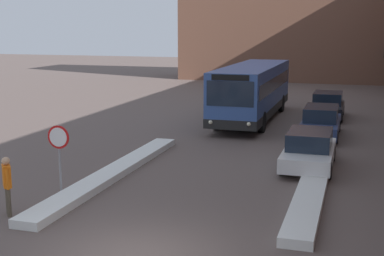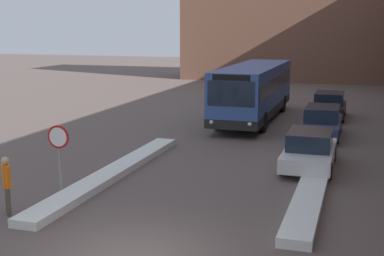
{
  "view_description": "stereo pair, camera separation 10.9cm",
  "coord_description": "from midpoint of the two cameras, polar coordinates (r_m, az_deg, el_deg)",
  "views": [
    {
      "loc": [
        4.86,
        -10.96,
        5.46
      ],
      "look_at": [
        -0.65,
        6.75,
        1.91
      ],
      "focal_mm": 50.0,
      "sensor_mm": 36.0,
      "label": 1
    },
    {
      "loc": [
        4.96,
        -10.93,
        5.46
      ],
      "look_at": [
        -0.65,
        6.75,
        1.91
      ],
      "focal_mm": 50.0,
      "sensor_mm": 36.0,
      "label": 2
    }
  ],
  "objects": [
    {
      "name": "parked_car_middle",
      "position": [
        27.53,
        13.46,
        0.66
      ],
      "size": [
        1.85,
        4.82,
        1.51
      ],
      "color": "navy",
      "rests_on": "ground_plane"
    },
    {
      "name": "building_backdrop_far",
      "position": [
        56.71,
        12.58,
        11.88
      ],
      "size": [
        26.0,
        8.0,
        13.52
      ],
      "color": "brown",
      "rests_on": "ground_plane"
    },
    {
      "name": "stop_sign",
      "position": [
        17.68,
        -14.19,
        -1.78
      ],
      "size": [
        0.76,
        0.08,
        2.35
      ],
      "color": "gray",
      "rests_on": "ground_plane"
    },
    {
      "name": "snow_bank_right",
      "position": [
        19.11,
        12.72,
        -5.61
      ],
      "size": [
        0.9,
        11.44,
        0.28
      ],
      "color": "silver",
      "rests_on": "ground_plane"
    },
    {
      "name": "parked_car_back",
      "position": [
        33.19,
        14.16,
        2.36
      ],
      "size": [
        1.91,
        4.26,
        1.55
      ],
      "color": "black",
      "rests_on": "ground_plane"
    },
    {
      "name": "pedestrian",
      "position": [
        16.49,
        -19.31,
        -5.3
      ],
      "size": [
        0.47,
        0.5,
        1.75
      ],
      "rotation": [
        0.0,
        0.0,
        -0.85
      ],
      "color": "brown",
      "rests_on": "ground_plane"
    },
    {
      "name": "city_bus",
      "position": [
        31.52,
        6.39,
        4.01
      ],
      "size": [
        2.69,
        11.75,
        3.21
      ],
      "color": "#335193",
      "rests_on": "ground_plane"
    },
    {
      "name": "parked_car_front",
      "position": [
        21.33,
        12.25,
        -2.24
      ],
      "size": [
        1.89,
        4.41,
        1.46
      ],
      "color": "silver",
      "rests_on": "ground_plane"
    },
    {
      "name": "snow_bank_left",
      "position": [
        20.06,
        -8.54,
        -4.7
      ],
      "size": [
        0.9,
        11.3,
        0.26
      ],
      "color": "silver",
      "rests_on": "ground_plane"
    }
  ]
}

